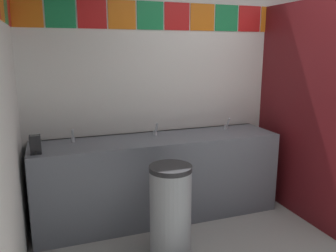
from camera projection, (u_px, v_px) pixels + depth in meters
The scene contains 9 objects.
wall_back at pixel (234, 77), 3.91m from camera, with size 4.55×0.09×2.75m.
vanity_counter at pixel (159, 176), 3.49m from camera, with size 2.43×0.57×0.83m.
faucet_left at pixel (73, 137), 3.21m from camera, with size 0.04×0.10×0.14m.
faucet_center at pixel (156, 131), 3.47m from camera, with size 0.04×0.10×0.14m.
faucet_right at pixel (227, 125), 3.74m from camera, with size 0.04×0.10×0.14m.
soap_dispenser at pixel (35, 145), 2.86m from camera, with size 0.09×0.09×0.16m.
stall_divider at pixel (333, 115), 3.28m from camera, with size 0.92×1.33×2.15m.
toilet at pixel (317, 173), 3.93m from camera, with size 0.39×0.49×0.74m.
trash_bin at pixel (170, 210), 2.84m from camera, with size 0.35×0.35×0.77m.
Camera 1 is at (-2.02, -1.74, 1.69)m, focal length 36.87 mm.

